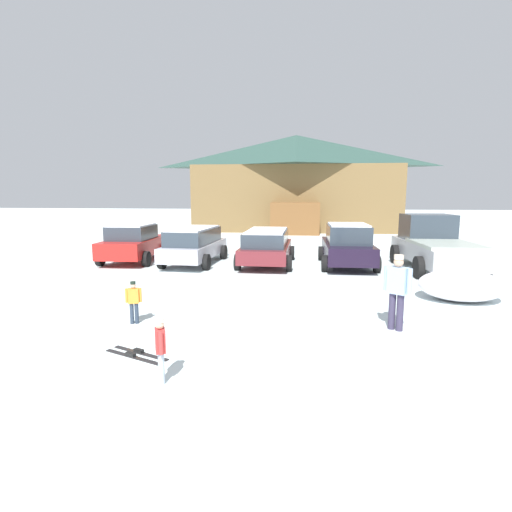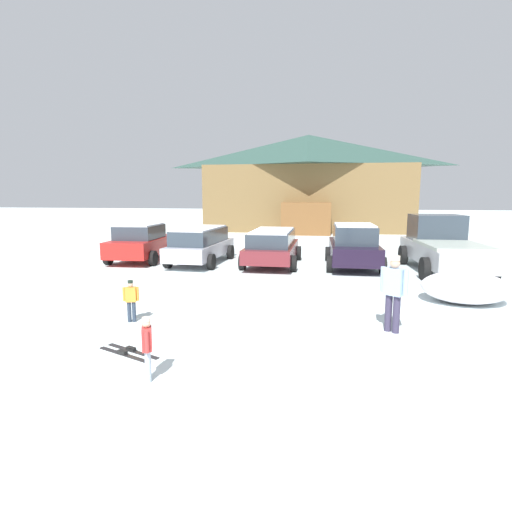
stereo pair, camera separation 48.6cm
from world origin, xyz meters
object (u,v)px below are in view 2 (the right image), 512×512
pair_of_skis (128,352)px  skier_child_in_red_jacket (147,345)px  parked_silver_wagon (201,244)px  plowed_snow_pile (465,287)px  skier_child_in_orange_jacket (131,299)px  skier_adult_in_blue_parka (394,289)px  ski_lodge (308,182)px  parked_maroon_van (272,246)px  parked_red_sedan (142,242)px  pickup_truck (442,246)px  parked_black_sedan (353,246)px

pair_of_skis → skier_child_in_red_jacket: bearing=-48.9°
parked_silver_wagon → plowed_snow_pile: size_ratio=2.00×
skier_child_in_red_jacket → pair_of_skis: (-0.86, 0.98, -0.57)m
skier_child_in_orange_jacket → skier_adult_in_blue_parka: 5.89m
ski_lodge → skier_adult_in_blue_parka: size_ratio=10.28×
pair_of_skis → parked_maroon_van: bearing=81.7°
parked_maroon_van → skier_child_in_orange_jacket: 8.51m
parked_red_sedan → skier_child_in_red_jacket: (5.34, -11.06, -0.25)m
parked_silver_wagon → pickup_truck: (9.76, -0.12, 0.14)m
parked_black_sedan → skier_adult_in_blue_parka: size_ratio=2.67×
parked_maroon_van → parked_black_sedan: 3.34m
parked_black_sedan → skier_child_in_orange_jacket: 9.96m
parked_black_sedan → skier_child_in_red_jacket: bearing=-109.7°
skier_child_in_red_jacket → parked_silver_wagon: bearing=103.1°
parked_red_sedan → parked_maroon_van: size_ratio=0.92×
parked_red_sedan → skier_child_in_red_jacket: 12.28m
ski_lodge → pickup_truck: size_ratio=3.09×
skier_adult_in_blue_parka → pair_of_skis: (-5.06, -2.06, -0.92)m
skier_child_in_orange_jacket → parked_red_sedan: bearing=113.9°
skier_adult_in_blue_parka → skier_child_in_orange_jacket: bearing=-177.1°
ski_lodge → parked_silver_wagon: bearing=-102.1°
skier_child_in_orange_jacket → pickup_truck: bearing=41.8°
pickup_truck → pair_of_skis: pickup_truck is taller
parked_black_sedan → parked_maroon_van: bearing=-179.3°
skier_child_in_orange_jacket → plowed_snow_pile: size_ratio=0.43×
ski_lodge → skier_child_in_red_jacket: bearing=-92.6°
parked_silver_wagon → pair_of_skis: (1.66, -9.84, -0.83)m
parked_maroon_van → pickup_truck: pickup_truck is taller
parked_black_sedan → plowed_snow_pile: 5.77m
plowed_snow_pile → pickup_truck: bearing=82.1°
skier_child_in_red_jacket → plowed_snow_pile: size_ratio=0.46×
ski_lodge → parked_maroon_van: 18.05m
parked_black_sedan → skier_child_in_orange_jacket: (-5.59, -8.24, -0.32)m
parked_silver_wagon → pickup_truck: bearing=-0.7°
parked_red_sedan → skier_adult_in_blue_parka: (9.55, -8.01, 0.10)m
pickup_truck → skier_adult_in_blue_parka: pickup_truck is taller
skier_adult_in_blue_parka → plowed_snow_pile: 3.74m
parked_red_sedan → pickup_truck: 12.60m
parked_red_sedan → pickup_truck: pickup_truck is taller
skier_adult_in_blue_parka → plowed_snow_pile: skier_adult_in_blue_parka is taller
parked_red_sedan → parked_silver_wagon: size_ratio=0.91×
parked_maroon_van → parked_red_sedan: bearing=178.9°
parked_maroon_van → skier_child_in_red_jacket: bearing=-93.1°
plowed_snow_pile → skier_child_in_red_jacket: bearing=-138.2°
parked_silver_wagon → pickup_truck: 9.76m
pickup_truck → skier_child_in_red_jacket: 12.94m
skier_adult_in_blue_parka → parked_silver_wagon: bearing=130.8°
ski_lodge → skier_child_in_orange_jacket: 26.35m
parked_silver_wagon → parked_maroon_van: (3.11, 0.12, -0.03)m
skier_child_in_orange_jacket → parked_black_sedan: bearing=55.8°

